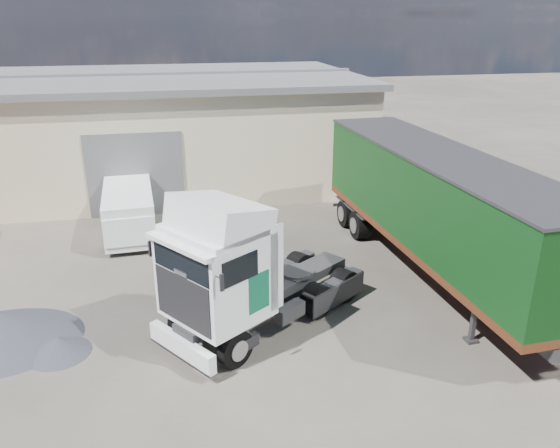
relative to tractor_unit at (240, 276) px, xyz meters
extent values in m
plane|color=#292621|center=(-1.01, 0.25, -1.73)|extent=(120.00, 120.00, 0.00)
cube|color=beige|center=(-7.01, 16.25, 0.77)|extent=(30.00, 12.00, 5.00)
cube|color=#545659|center=(-7.01, 16.25, 3.42)|extent=(30.60, 12.60, 0.30)
cube|color=#545659|center=(-3.01, 10.23, 0.07)|extent=(4.00, 0.08, 3.60)
cube|color=#545659|center=(-7.01, 16.25, 3.62)|extent=(30.60, 0.40, 0.15)
cube|color=maroon|center=(10.49, 6.25, -0.48)|extent=(0.35, 26.00, 2.50)
cylinder|color=black|center=(-0.91, -0.64, -1.24)|extent=(2.10, 2.42, 0.98)
cylinder|color=black|center=(1.73, 1.21, -1.24)|extent=(2.13, 2.46, 0.98)
cylinder|color=black|center=(2.79, 1.95, -1.24)|extent=(2.13, 2.46, 0.98)
cube|color=#2D2D30|center=(0.90, 0.63, -0.90)|extent=(5.47, 4.17, 0.28)
cube|color=white|center=(-1.63, -1.14, -1.22)|extent=(1.54, 2.06, 0.51)
cube|color=white|center=(-0.65, -0.45, 0.37)|extent=(3.06, 3.11, 2.26)
cube|color=black|center=(-1.52, -1.06, 0.02)|extent=(1.21, 1.69, 1.29)
cube|color=black|center=(-1.50, -1.05, 1.04)|extent=(1.23, 1.73, 0.69)
cube|color=white|center=(-0.50, -0.35, 1.82)|extent=(2.78, 2.90, 1.13)
cube|color=#0C5539|center=(-1.01, 0.71, 0.11)|extent=(0.57, 0.41, 1.02)
cube|color=#0C5539|center=(0.32, -1.19, 0.11)|extent=(0.57, 0.41, 1.02)
cylinder|color=#2D2D30|center=(1.88, 1.32, -0.71)|extent=(1.41, 1.41, 0.11)
cube|color=#2D2D30|center=(5.95, -1.70, -1.16)|extent=(0.33, 0.33, 1.14)
cube|color=#2D2D30|center=(7.82, -1.61, -1.16)|extent=(0.33, 0.33, 1.14)
cylinder|color=black|center=(6.52, 6.48, -1.18)|extent=(2.69, 1.22, 1.10)
cube|color=#2D2D30|center=(6.71, 2.28, -0.80)|extent=(1.39, 12.48, 0.36)
cube|color=#592914|center=(6.71, 2.28, -0.46)|extent=(3.15, 12.56, 0.25)
cube|color=black|center=(6.71, 2.28, 1.02)|extent=(3.15, 12.56, 2.70)
cube|color=#2D2D30|center=(6.71, 2.28, 2.39)|extent=(3.22, 12.62, 0.08)
cylinder|color=black|center=(-3.18, 6.45, -1.41)|extent=(1.88, 0.73, 0.64)
cylinder|color=black|center=(-3.34, 9.53, -1.41)|extent=(1.88, 0.73, 0.64)
cube|color=white|center=(-3.26, 7.99, -0.72)|extent=(2.06, 4.52, 1.64)
cube|color=white|center=(-3.16, 6.16, -0.77)|extent=(1.82, 0.96, 1.06)
cube|color=black|center=(-3.17, 6.35, -0.24)|extent=(1.69, 0.17, 0.58)
cone|color=black|center=(-4.74, 0.02, -1.50)|extent=(1.69, 1.69, 0.46)
camera|label=1|loc=(-1.62, -12.85, 6.46)|focal=35.00mm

